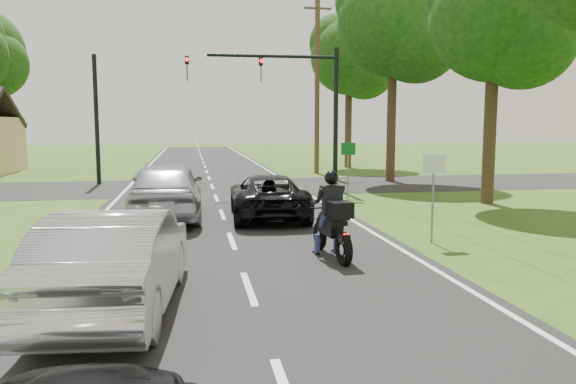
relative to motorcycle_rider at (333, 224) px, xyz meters
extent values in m
plane|color=#315016|center=(-1.98, -1.93, -0.74)|extent=(140.00, 140.00, 0.00)
cube|color=black|center=(-1.98, 8.07, -0.74)|extent=(8.00, 100.00, 0.01)
cube|color=black|center=(-1.98, 14.07, -0.74)|extent=(60.00, 7.00, 0.01)
torus|color=black|center=(-0.08, 0.82, -0.41)|extent=(0.20, 0.67, 0.66)
torus|color=black|center=(0.06, -0.67, -0.41)|extent=(0.23, 0.73, 0.72)
cube|color=black|center=(-0.02, 0.17, -0.11)|extent=(0.37, 0.97, 0.30)
sphere|color=black|center=(-0.04, 0.42, 0.07)|extent=(0.34, 0.34, 0.34)
cube|color=black|center=(0.01, -0.18, 0.07)|extent=(0.39, 0.58, 0.10)
cube|color=#FF0C07|center=(0.07, -0.78, -0.09)|extent=(0.10, 0.04, 0.05)
cylinder|color=silver|center=(0.19, -0.36, -0.43)|extent=(0.17, 0.80, 0.09)
cylinder|color=black|center=(-0.06, 0.62, 0.25)|extent=(0.62, 0.10, 0.04)
cube|color=black|center=(0.04, -0.47, 0.37)|extent=(0.48, 0.44, 0.32)
cube|color=black|center=(0.00, 0.02, 0.50)|extent=(0.42, 0.26, 0.60)
sphere|color=black|center=(-0.01, 0.09, 0.97)|extent=(0.30, 0.30, 0.30)
cylinder|color=navy|center=(-0.25, 0.33, -0.51)|extent=(0.13, 0.13, 0.45)
cylinder|color=navy|center=(0.18, 0.37, -0.51)|extent=(0.13, 0.13, 0.45)
imported|color=black|center=(-0.63, 5.34, -0.07)|extent=(2.40, 4.81, 1.31)
imported|color=#BBBCC0|center=(-4.06, -2.70, 0.05)|extent=(2.07, 4.86, 1.56)
imported|color=#ACAEB4|center=(-3.63, 5.57, 0.14)|extent=(2.13, 5.14, 1.74)
cylinder|color=black|center=(3.22, 12.07, 2.26)|extent=(0.20, 0.20, 6.00)
cylinder|color=black|center=(0.52, 12.07, 4.86)|extent=(5.40, 0.14, 0.14)
imported|color=black|center=(0.02, 12.07, 4.31)|extent=(0.16, 0.36, 1.00)
imported|color=black|center=(-2.98, 12.07, 4.31)|extent=(0.16, 0.36, 1.00)
sphere|color=#FF0C07|center=(0.02, 11.89, 4.64)|extent=(0.16, 0.16, 0.16)
sphere|color=#FF0C07|center=(-2.98, 11.89, 4.64)|extent=(0.16, 0.16, 0.16)
cylinder|color=black|center=(-7.18, 16.07, 2.26)|extent=(0.20, 0.20, 6.00)
cylinder|color=brown|center=(4.22, 20.07, 4.26)|extent=(0.28, 0.28, 10.00)
cube|color=brown|center=(4.22, 20.07, 8.46)|extent=(1.60, 0.10, 0.10)
cylinder|color=slate|center=(2.72, 1.07, 0.26)|extent=(0.05, 0.05, 2.00)
cube|color=silver|center=(2.72, 1.04, 1.16)|extent=(0.55, 0.04, 0.45)
cylinder|color=slate|center=(2.92, 9.07, 0.26)|extent=(0.05, 0.05, 2.00)
cube|color=#0C591E|center=(2.92, 9.04, 1.16)|extent=(0.55, 0.04, 0.45)
cylinder|color=#332316|center=(7.52, 7.07, 2.20)|extent=(0.44, 0.44, 5.88)
sphere|color=#0E350E|center=(7.52, 7.07, 5.77)|extent=(4.50, 4.50, 4.50)
sphere|color=#0E350E|center=(8.27, 6.47, 5.03)|extent=(3.60, 3.60, 3.60)
cylinder|color=#332316|center=(6.82, 15.07, 2.76)|extent=(0.44, 0.44, 7.00)
sphere|color=#0E350E|center=(6.82, 15.07, 7.01)|extent=(5.40, 5.40, 5.40)
sphere|color=#0E350E|center=(7.72, 14.35, 6.13)|extent=(4.32, 4.32, 4.32)
cylinder|color=#332316|center=(7.22, 24.07, 2.48)|extent=(0.44, 0.44, 6.44)
sphere|color=#0E350E|center=(7.22, 24.07, 6.39)|extent=(4.95, 4.95, 4.95)
sphere|color=#0E350E|center=(8.05, 23.41, 5.58)|extent=(3.96, 3.96, 3.96)
camera|label=1|loc=(-2.93, -11.31, 2.09)|focal=35.00mm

